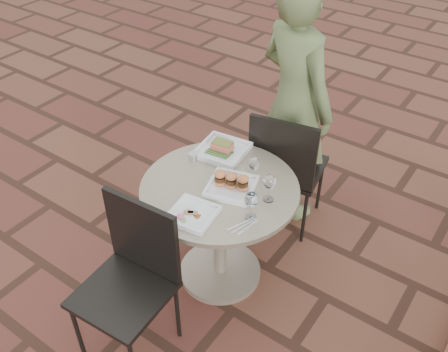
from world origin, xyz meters
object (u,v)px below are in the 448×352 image
Objects in this scene: cafe_table at (220,219)px; chair_near at (133,269)px; plate_sliders at (231,184)px; diner at (295,103)px; chair_far at (286,163)px; plate_salmon at (222,149)px; plate_tuna at (192,214)px.

chair_near is at bearing -99.55° from cafe_table.
diner is at bearing 94.82° from plate_sliders.
plate_salmon is at bearing 41.60° from chair_far.
chair_far is 1.00× the size of chair_near.
plate_sliders is (-0.02, -0.60, 0.22)m from chair_far.
chair_near is at bearing -110.48° from plate_tuna.
cafe_table is at bearing 110.16° from diner.
chair_near is 0.54× the size of diner.
diner is 0.61m from plate_salmon.
chair_far is at bearing 86.03° from plate_tuna.
chair_near reaches higher than cafe_table.
plate_salmon is 1.00× the size of plate_sliders.
plate_tuna is (-0.04, -0.30, -0.02)m from plate_sliders.
diner is 5.45× the size of plate_salmon.
chair_far is 0.40m from diner.
chair_far is at bearing 82.06° from cafe_table.
cafe_table is at bearing 94.99° from plate_tuna.
diner is at bearing -78.98° from chair_far.
diner is at bearing 90.47° from cafe_table.
chair_far is 0.54× the size of diner.
chair_far is at bearing 77.27° from chair_near.
plate_sliders is at bearing -46.19° from plate_salmon.
chair_near reaches higher than plate_sliders.
plate_tuna is (0.03, -1.13, -0.11)m from diner.
diner reaches higher than chair_far.
plate_salmon is 0.59m from plate_tuna.
chair_near is at bearing -85.22° from plate_salmon.
plate_salmon is at bearing 110.20° from plate_tuna.
chair_near is (-0.10, -0.62, 0.07)m from cafe_table.
cafe_table is 0.43m from plate_salmon.
plate_salmon is at bearing 90.79° from chair_near.
plate_sliders is at bearing 114.50° from diner.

